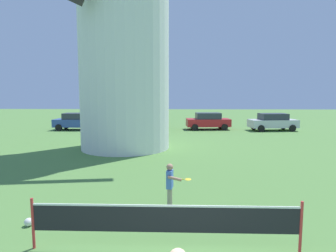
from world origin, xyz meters
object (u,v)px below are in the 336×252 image
at_px(stray_ball, 28,222).
at_px(windmill, 124,12).
at_px(parked_car_green, 141,121).
at_px(parked_car_blue, 77,121).
at_px(tennis_net, 165,219).
at_px(player_far, 171,183).
at_px(parked_car_silver, 273,122).
at_px(parked_car_red, 208,121).

bearing_deg(stray_ball, windmill, 87.10).
bearing_deg(parked_car_green, parked_car_blue, -177.92).
relative_size(tennis_net, parked_car_green, 1.26).
bearing_deg(stray_ball, parked_car_blue, 106.30).
distance_m(player_far, parked_car_silver, 20.11).
bearing_deg(parked_car_blue, player_far, -63.08).
distance_m(parked_car_red, parked_car_silver, 5.83).
relative_size(windmill, stray_ball, 78.10).
xyz_separation_m(player_far, parked_car_blue, (-9.13, 17.97, 0.08)).
xyz_separation_m(windmill, tennis_net, (2.90, -11.45, -7.38)).
height_order(parked_car_blue, parked_car_red, same).
bearing_deg(parked_car_red, tennis_net, -98.55).
bearing_deg(stray_ball, parked_car_red, 71.76).
xyz_separation_m(stray_ball, parked_car_red, (6.58, 19.97, 0.71)).
height_order(tennis_net, player_far, player_far).
xyz_separation_m(player_far, parked_car_silver, (8.88, 18.04, 0.08)).
relative_size(parked_car_blue, parked_car_red, 0.97).
bearing_deg(stray_ball, parked_car_silver, 57.35).
height_order(player_far, parked_car_red, parked_car_red).
xyz_separation_m(tennis_net, parked_car_red, (3.15, 20.97, 0.12)).
bearing_deg(tennis_net, player_far, 88.39).
xyz_separation_m(windmill, player_far, (2.97, -9.18, -7.34)).
bearing_deg(tennis_net, parked_car_silver, 66.23).
bearing_deg(parked_car_blue, stray_ball, -73.70).
bearing_deg(parked_car_green, tennis_net, -81.37).
relative_size(stray_ball, parked_car_blue, 0.05).
height_order(windmill, parked_car_green, windmill).
height_order(windmill, stray_ball, windmill).
distance_m(parked_car_blue, parked_car_silver, 18.01).
relative_size(windmill, tennis_net, 2.86).
distance_m(tennis_net, player_far, 2.27).
bearing_deg(stray_ball, player_far, 20.01).
bearing_deg(parked_car_blue, tennis_net, -65.89).
relative_size(parked_car_green, parked_car_red, 1.08).
relative_size(stray_ball, parked_car_green, 0.05).
bearing_deg(windmill, parked_car_green, 91.29).
distance_m(player_far, stray_ball, 3.77).
bearing_deg(stray_ball, parked_car_green, 89.04).
bearing_deg(player_far, parked_car_blue, 116.92).
height_order(windmill, parked_car_red, windmill).
distance_m(windmill, parked_car_green, 11.57).
relative_size(tennis_net, parked_car_red, 1.36).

